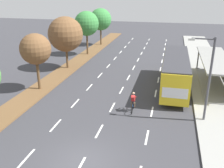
{
  "coord_description": "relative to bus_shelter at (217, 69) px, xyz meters",
  "views": [
    {
      "loc": [
        4.64,
        -11.6,
        9.77
      ],
      "look_at": [
        -0.64,
        10.27,
        1.2
      ],
      "focal_mm": 39.94,
      "sensor_mm": 36.0,
      "label": 1
    }
  ],
  "objects": [
    {
      "name": "bus",
      "position": [
        -4.28,
        -1.79,
        0.2
      ],
      "size": [
        2.54,
        11.29,
        3.37
      ],
      "color": "yellow",
      "rests_on": "ground"
    },
    {
      "name": "sidewalk_right",
      "position": [
        -0.28,
        4.33,
        -1.79
      ],
      "size": [
        4.5,
        52.0,
        0.15
      ],
      "primitive_type": "cube",
      "color": "gray",
      "rests_on": "ground"
    },
    {
      "name": "median_tree_third",
      "position": [
        -17.97,
        1.94,
        2.62
      ],
      "size": [
        4.39,
        4.39,
        6.57
      ],
      "color": "brown",
      "rests_on": "median_strip"
    },
    {
      "name": "median_strip",
      "position": [
        -17.83,
        4.33,
        -1.81
      ],
      "size": [
        2.6,
        52.0,
        0.12
      ],
      "primitive_type": "cube",
      "color": "brown",
      "rests_on": "ground"
    },
    {
      "name": "lane_divider_left",
      "position": [
        -13.03,
        2.28,
        -1.86
      ],
      "size": [
        0.14,
        46.88,
        0.01
      ],
      "color": "white",
      "rests_on": "ground"
    },
    {
      "name": "bus_shelter",
      "position": [
        0.0,
        0.0,
        0.0
      ],
      "size": [
        2.9,
        11.35,
        2.86
      ],
      "color": "gray",
      "rests_on": "sidewalk_right"
    },
    {
      "name": "median_tree_second",
      "position": [
        -17.83,
        -5.69,
        2.41
      ],
      "size": [
        3.07,
        3.07,
        5.71
      ],
      "color": "brown",
      "rests_on": "median_strip"
    },
    {
      "name": "median_tree_fifth",
      "position": [
        -17.76,
        17.19,
        2.81
      ],
      "size": [
        3.92,
        3.92,
        6.53
      ],
      "color": "brown",
      "rests_on": "median_strip"
    },
    {
      "name": "median_tree_fourth",
      "position": [
        -17.8,
        9.56,
        3.0
      ],
      "size": [
        3.74,
        3.74,
        6.63
      ],
      "color": "brown",
      "rests_on": "median_strip"
    },
    {
      "name": "cyclist",
      "position": [
        -7.65,
        -8.24,
        -1.08
      ],
      "size": [
        0.46,
        1.82,
        1.71
      ],
      "color": "black",
      "rests_on": "ground"
    },
    {
      "name": "ground_plane",
      "position": [
        -9.53,
        -15.67,
        -1.87
      ],
      "size": [
        140.0,
        140.0,
        0.0
      ],
      "primitive_type": "plane",
      "color": "#38383D"
    },
    {
      "name": "streetlight",
      "position": [
        -2.11,
        -8.64,
        2.02
      ],
      "size": [
        1.91,
        0.24,
        6.5
      ],
      "color": "#4C4C51",
      "rests_on": "sidewalk_right"
    },
    {
      "name": "lane_divider_center",
      "position": [
        -9.53,
        2.28,
        -1.86
      ],
      "size": [
        0.14,
        46.88,
        0.01
      ],
      "color": "white",
      "rests_on": "ground"
    },
    {
      "name": "lane_divider_right",
      "position": [
        -6.03,
        2.28,
        -1.86
      ],
      "size": [
        0.14,
        46.88,
        0.01
      ],
      "color": "white",
      "rests_on": "ground"
    }
  ]
}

